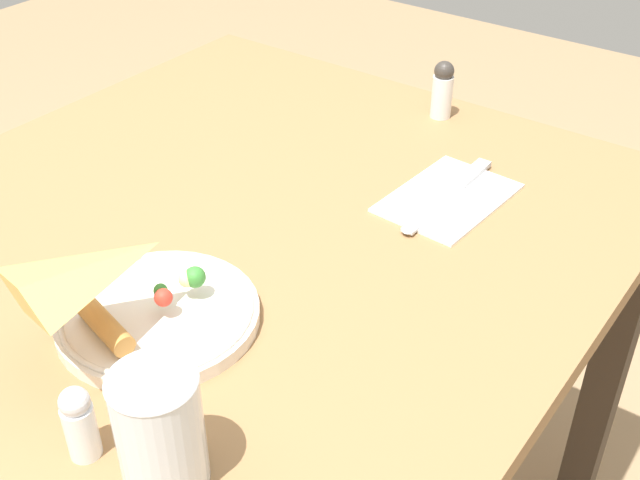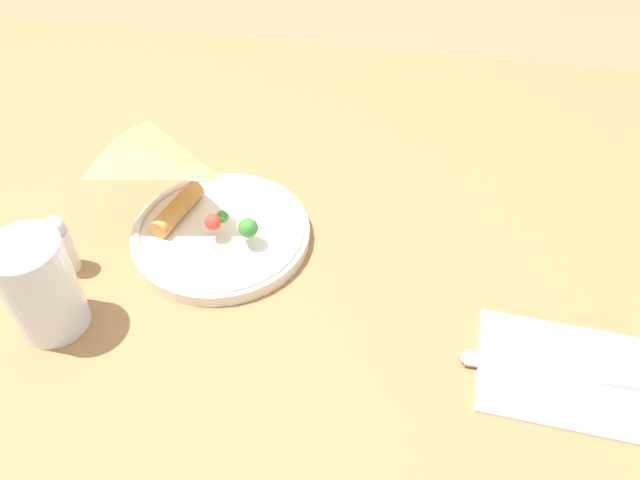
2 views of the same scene
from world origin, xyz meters
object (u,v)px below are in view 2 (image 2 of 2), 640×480
object	(u,v)px
dining_table	(275,262)
butter_knife	(585,374)
plate_pizza	(221,231)
napkin_folded	(571,375)
milk_glass	(41,290)
salt_shaker	(60,244)

from	to	relation	value
dining_table	butter_knife	world-z (taller)	butter_knife
dining_table	butter_knife	bearing A→B (deg)	152.55
plate_pizza	napkin_folded	xyz separation A→B (m)	(-0.40, 0.13, -0.01)
napkin_folded	butter_knife	size ratio (longest dim) A/B	0.88
milk_glass	salt_shaker	size ratio (longest dim) A/B	1.52
plate_pizza	salt_shaker	size ratio (longest dim) A/B	2.79
butter_knife	salt_shaker	distance (m)	0.58
napkin_folded	butter_knife	xyz separation A→B (m)	(-0.01, -0.00, 0.00)
dining_table	napkin_folded	bearing A→B (deg)	151.78
plate_pizza	salt_shaker	xyz separation A→B (m)	(0.17, 0.08, 0.02)
plate_pizza	butter_knife	distance (m)	0.43
milk_glass	salt_shaker	world-z (taller)	milk_glass
dining_table	napkin_folded	distance (m)	0.42
napkin_folded	salt_shaker	size ratio (longest dim) A/B	2.48
plate_pizza	napkin_folded	distance (m)	0.42
butter_knife	milk_glass	bearing A→B (deg)	2.43
dining_table	milk_glass	size ratio (longest dim) A/B	10.81
plate_pizza	milk_glass	size ratio (longest dim) A/B	1.84
dining_table	milk_glass	distance (m)	0.32
napkin_folded	butter_knife	distance (m)	0.01
napkin_folded	dining_table	bearing A→B (deg)	-28.22
milk_glass	salt_shaker	distance (m)	0.08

